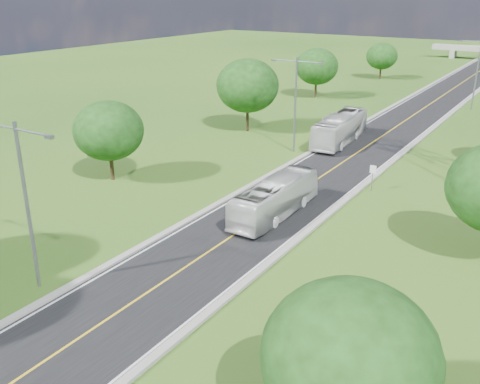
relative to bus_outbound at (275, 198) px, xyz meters
The scene contains 15 objects.
ground 31.42m from the bus_outbound, 91.46° to the left, with size 260.00×260.00×0.00m, color #265518.
road 37.41m from the bus_outbound, 91.23° to the left, with size 8.00×150.00×0.06m, color black.
curb_left 37.74m from the bus_outbound, 97.69° to the left, with size 0.50×150.00×0.22m, color gray.
curb_right 37.56m from the bus_outbound, 84.73° to the left, with size 0.50×150.00×0.22m, color gray.
speed_limit_sign 10.34m from the bus_outbound, 64.82° to the left, with size 0.55×0.09×2.40m.
streetlight_near_left 18.50m from the bus_outbound, 112.25° to the right, with size 5.90×0.25×10.00m.
streetlight_mid_left 18.28m from the bus_outbound, 112.55° to the left, with size 5.90×0.25×10.00m.
streetlight_far_right 49.85m from the bus_outbound, 83.99° to the left, with size 5.90×0.25×10.00m.
tree_lb 17.10m from the bus_outbound, behind, with size 6.30×6.30×7.33m.
tree_lc 26.89m from the bus_outbound, 126.47° to the left, with size 7.56×7.56×8.79m.
tree_ld 48.86m from the bus_outbound, 111.42° to the left, with size 6.72×6.72×7.82m.
tree_le 71.10m from the bus_outbound, 102.44° to the left, with size 5.88×5.88×6.84m.
tree_ra 23.04m from the bus_outbound, 54.67° to the right, with size 6.30×6.30×7.33m.
bus_outbound is the anchor object (origin of this frame).
bus_inbound 22.60m from the bus_outbound, 100.19° to the left, with size 2.75×11.77×3.28m, color silver.
Camera 1 is at (19.01, -4.92, 16.63)m, focal length 40.00 mm.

